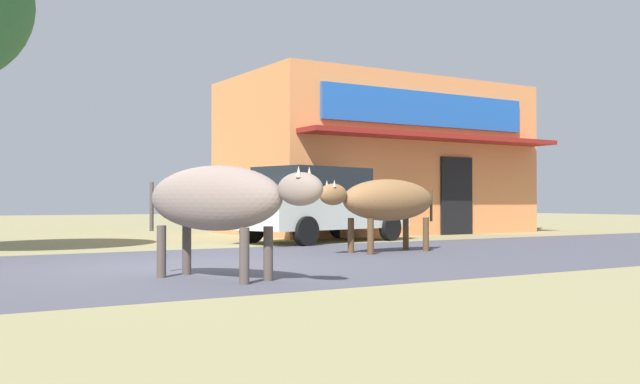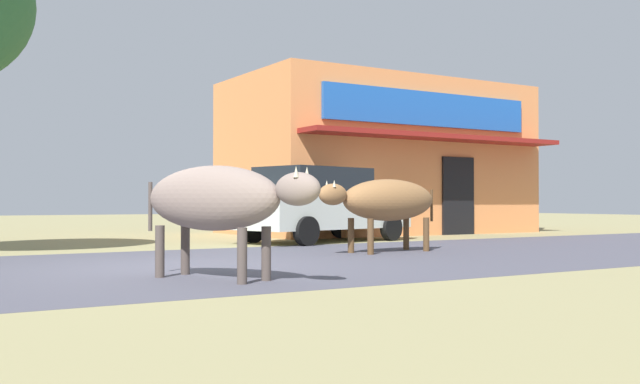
% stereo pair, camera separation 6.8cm
% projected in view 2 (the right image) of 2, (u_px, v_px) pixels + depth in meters
% --- Properties ---
extents(ground, '(80.00, 80.00, 0.00)m').
position_uv_depth(ground, '(176.00, 267.00, 9.98)').
color(ground, '#8D8559').
extents(asphalt_road, '(72.00, 6.57, 0.00)m').
position_uv_depth(asphalt_road, '(176.00, 267.00, 9.98)').
color(asphalt_road, '#484854').
rests_on(asphalt_road, ground).
extents(storefront_right_club, '(8.34, 5.51, 4.27)m').
position_uv_depth(storefront_right_club, '(378.00, 159.00, 21.09)').
color(storefront_right_club, '#DF874D').
rests_on(storefront_right_club, ground).
extents(parked_hatchback_car, '(4.46, 2.64, 1.64)m').
position_uv_depth(parked_hatchback_car, '(321.00, 204.00, 16.12)').
color(parked_hatchback_car, silver).
rests_on(parked_hatchback_car, ground).
extents(cow_near_brown, '(1.44, 2.42, 1.31)m').
position_uv_depth(cow_near_brown, '(217.00, 199.00, 8.35)').
color(cow_near_brown, gray).
rests_on(cow_near_brown, ground).
extents(cow_far_dark, '(2.66, 0.95, 1.29)m').
position_uv_depth(cow_far_dark, '(387.00, 201.00, 12.81)').
color(cow_far_dark, olive).
rests_on(cow_far_dark, ground).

